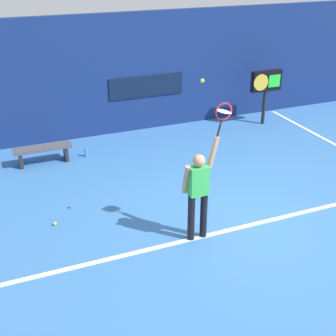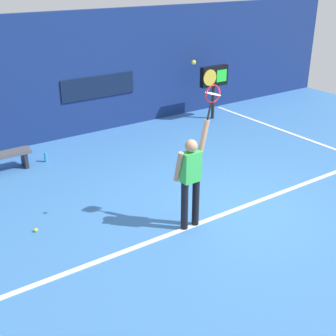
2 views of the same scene
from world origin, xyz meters
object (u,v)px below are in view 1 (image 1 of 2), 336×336
(tennis_racket, at_px, (223,113))
(scoreboard_clock, at_px, (266,83))
(court_bench, at_px, (43,151))
(spare_ball, at_px, (55,224))
(water_bottle, at_px, (86,152))
(tennis_ball, at_px, (202,81))
(tennis_player, at_px, (198,190))

(tennis_racket, height_order, scoreboard_clock, tennis_racket)
(court_bench, bearing_deg, scoreboard_clock, 3.05)
(court_bench, distance_m, spare_ball, 2.96)
(water_bottle, bearing_deg, tennis_racket, -71.18)
(spare_ball, bearing_deg, court_bench, 85.28)
(tennis_racket, relative_size, tennis_ball, 9.20)
(tennis_racket, xyz_separation_m, scoreboard_clock, (4.04, 4.71, -1.12))
(tennis_player, distance_m, scoreboard_clock, 6.49)
(scoreboard_clock, relative_size, court_bench, 1.16)
(tennis_player, height_order, water_bottle, tennis_player)
(tennis_ball, bearing_deg, tennis_player, 118.53)
(tennis_player, height_order, court_bench, tennis_player)
(scoreboard_clock, xyz_separation_m, water_bottle, (-5.52, -0.35, -1.14))
(tennis_player, height_order, tennis_racket, tennis_racket)
(water_bottle, bearing_deg, spare_ball, -113.87)
(court_bench, bearing_deg, tennis_racket, -59.75)
(scoreboard_clock, height_order, water_bottle, scoreboard_clock)
(water_bottle, bearing_deg, tennis_ball, -76.18)
(scoreboard_clock, distance_m, court_bench, 6.65)
(tennis_player, distance_m, tennis_racket, 1.43)
(tennis_player, relative_size, tennis_ball, 29.20)
(tennis_player, xyz_separation_m, scoreboard_clock, (4.45, 4.71, 0.25))
(tennis_player, xyz_separation_m, tennis_racket, (0.42, -0.00, 1.36))
(tennis_racket, bearing_deg, court_bench, 120.25)
(tennis_ball, height_order, spare_ball, tennis_ball)
(tennis_player, relative_size, scoreboard_clock, 1.22)
(tennis_player, relative_size, spare_ball, 29.20)
(tennis_player, xyz_separation_m, water_bottle, (-1.07, 4.36, -0.89))
(scoreboard_clock, bearing_deg, spare_ball, -154.26)
(tennis_racket, distance_m, spare_ball, 3.91)
(court_bench, height_order, water_bottle, court_bench)
(tennis_player, distance_m, spare_ball, 2.93)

